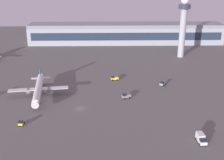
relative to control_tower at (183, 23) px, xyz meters
The scene contains 9 objects.
ground_plane 107.67m from the control_tower, 127.98° to the right, with size 416.00×416.00×0.00m, color #605E5B.
terminal_building 59.27m from the control_tower, 129.75° to the left, with size 160.71×22.40×16.40m.
control_tower is the anchor object (origin of this frame).
airplane_far_stand 111.70m from the control_tower, 141.59° to the right, with size 28.86×36.95×9.49m.
pushback_tug 132.60m from the control_tower, 131.68° to the right, with size 1.80×3.08×2.05m.
maintenance_van 71.35m from the control_tower, 135.81° to the right, with size 4.36×2.49×2.25m.
baggage_tractor 64.21m from the control_tower, 112.40° to the right, with size 4.06×4.49×2.25m.
cargo_loader 87.03m from the control_tower, 121.23° to the right, with size 4.55×3.20×2.25m.
catering_truck 114.60m from the control_tower, 99.95° to the right, with size 2.72×5.79×3.05m.
Camera 1 is at (11.73, -116.69, 57.15)m, focal length 46.63 mm.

